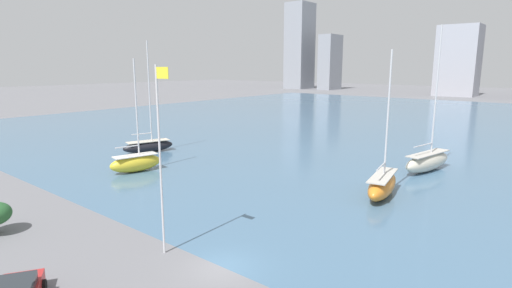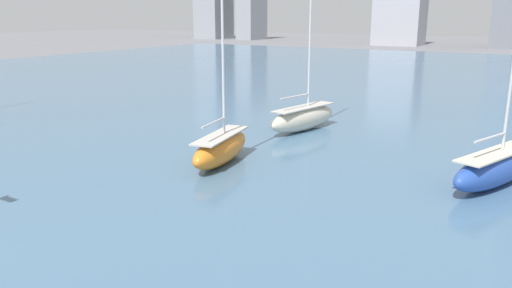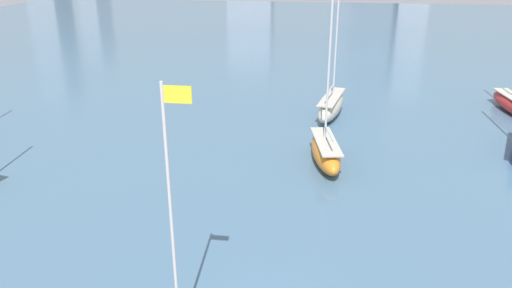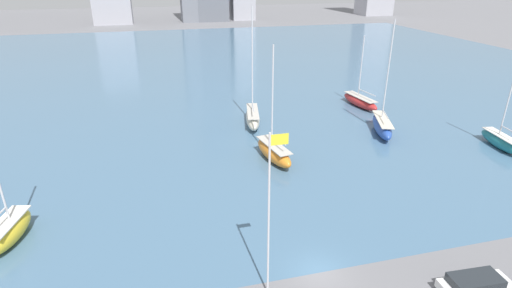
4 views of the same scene
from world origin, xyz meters
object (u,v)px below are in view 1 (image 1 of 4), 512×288
at_px(sailboat_yellow, 136,162).
at_px(sailboat_black, 148,145).
at_px(sailboat_cream, 428,161).
at_px(sailboat_orange, 382,185).
at_px(flag_pole, 160,155).

relative_size(sailboat_yellow, sailboat_black, 0.83).
bearing_deg(sailboat_cream, sailboat_orange, -80.75).
height_order(flag_pole, sailboat_yellow, sailboat_yellow).
height_order(flag_pole, sailboat_cream, sailboat_cream).
bearing_deg(sailboat_cream, sailboat_black, -145.65).
distance_m(flag_pole, sailboat_orange, 22.28).
bearing_deg(sailboat_yellow, sailboat_black, 149.43).
height_order(sailboat_yellow, sailboat_orange, sailboat_orange).
bearing_deg(sailboat_orange, sailboat_cream, 77.51).
height_order(sailboat_yellow, sailboat_cream, sailboat_cream).
xyz_separation_m(sailboat_yellow, sailboat_orange, (25.99, 9.50, 0.03)).
bearing_deg(sailboat_yellow, flag_pole, -16.74).
distance_m(sailboat_cream, sailboat_orange, 12.46).
bearing_deg(sailboat_black, flag_pole, -17.38).
bearing_deg(sailboat_orange, sailboat_yellow, -170.17).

